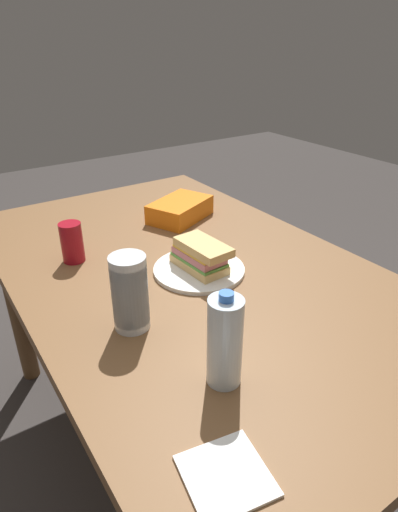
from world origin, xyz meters
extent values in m
plane|color=#383330|center=(0.00, 0.00, 0.00)|extent=(8.00, 8.00, 0.00)
cube|color=brown|center=(0.00, 0.00, 0.73)|extent=(1.55, 0.95, 0.04)
cylinder|color=brown|center=(-0.70, -0.40, 0.36)|extent=(0.07, 0.07, 0.71)
cylinder|color=brown|center=(-0.70, 0.40, 0.36)|extent=(0.07, 0.07, 0.71)
cylinder|color=white|center=(0.04, 0.01, 0.76)|extent=(0.26, 0.26, 0.01)
cube|color=#DBB26B|center=(0.04, 0.01, 0.78)|extent=(0.18, 0.10, 0.02)
cube|color=#599E3F|center=(0.04, 0.01, 0.79)|extent=(0.17, 0.10, 0.01)
cube|color=#C6727A|center=(0.04, 0.01, 0.81)|extent=(0.16, 0.09, 0.02)
cube|color=yellow|center=(0.04, 0.01, 0.82)|extent=(0.15, 0.09, 0.01)
cube|color=#DBB26B|center=(0.05, 0.02, 0.83)|extent=(0.18, 0.10, 0.02)
cylinder|color=maroon|center=(-0.22, -0.26, 0.81)|extent=(0.07, 0.07, 0.12)
cube|color=orange|center=(-0.32, 0.18, 0.79)|extent=(0.23, 0.27, 0.07)
cylinder|color=silver|center=(0.43, -0.19, 0.85)|extent=(0.07, 0.07, 0.19)
cylinder|color=blue|center=(0.43, -0.19, 0.95)|extent=(0.03, 0.03, 0.02)
cylinder|color=silver|center=(0.17, -0.26, 0.80)|extent=(0.08, 0.08, 0.09)
cylinder|color=silver|center=(0.17, -0.26, 0.82)|extent=(0.08, 0.08, 0.09)
cylinder|color=silver|center=(0.17, -0.26, 0.84)|extent=(0.08, 0.08, 0.09)
cylinder|color=silver|center=(0.17, -0.26, 0.85)|extent=(0.08, 0.08, 0.09)
cylinder|color=silver|center=(0.17, -0.26, 0.87)|extent=(0.08, 0.08, 0.09)
cylinder|color=silver|center=(0.17, -0.26, 0.89)|extent=(0.08, 0.08, 0.09)
cube|color=white|center=(0.61, -0.32, 0.76)|extent=(0.15, 0.15, 0.01)
camera|label=1|loc=(0.95, -0.60, 1.38)|focal=30.44mm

